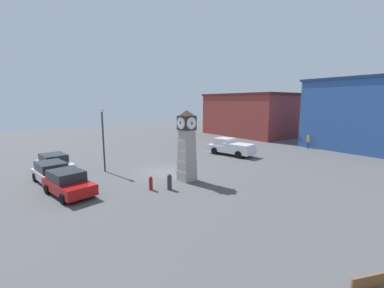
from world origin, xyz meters
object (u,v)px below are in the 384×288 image
pedestrian_near_bench (308,141)px  car_by_building (68,183)px  clock_tower (187,146)px  street_lamp_far_side (103,135)px  pickup_truck (231,147)px  bollard_near_tower (169,182)px  car_navy_sedan (55,163)px  car_near_tower (52,172)px  bollard_mid_row (151,183)px

pedestrian_near_bench → car_by_building: bearing=-94.2°
clock_tower → street_lamp_far_side: size_ratio=1.00×
car_by_building → pickup_truck: pickup_truck is taller
pedestrian_near_bench → bollard_near_tower: bearing=-86.6°
bollard_near_tower → car_by_building: 6.52m
clock_tower → car_navy_sedan: clock_tower is taller
pickup_truck → street_lamp_far_side: 13.96m
car_near_tower → car_navy_sedan: bearing=164.7°
clock_tower → pedestrian_near_bench: 20.68m
car_by_building → pedestrian_near_bench: 28.48m
car_by_building → pickup_truck: 17.62m
car_near_tower → car_by_building: bearing=2.8°
bollard_mid_row → car_navy_sedan: car_navy_sedan is taller
car_navy_sedan → pickup_truck: 17.61m
bollard_near_tower → pickup_truck: pickup_truck is taller
clock_tower → car_by_building: 8.41m
clock_tower → bollard_mid_row: bearing=-88.1°
clock_tower → car_navy_sedan: size_ratio=1.23×
clock_tower → bollard_near_tower: clock_tower is taller
bollard_mid_row → car_navy_sedan: bearing=-157.2°
bollard_near_tower → car_by_building: bearing=-121.8°
car_by_building → car_near_tower: bearing=-177.2°
car_by_building → clock_tower: bearing=71.9°
pedestrian_near_bench → street_lamp_far_side: street_lamp_far_side is taller
car_navy_sedan → bollard_mid_row: bearing=22.8°
car_by_building → pedestrian_near_bench: pedestrian_near_bench is taller
pickup_truck → car_near_tower: bearing=-96.3°
bollard_near_tower → car_by_building: size_ratio=0.25×
bollard_mid_row → car_by_building: bearing=-120.5°
clock_tower → bollard_mid_row: (0.11, -3.27, -2.15)m
bollard_near_tower → bollard_mid_row: size_ratio=1.15×
bollard_near_tower → street_lamp_far_side: street_lamp_far_side is taller
clock_tower → car_by_building: bearing=-108.1°
bollard_near_tower → pickup_truck: size_ratio=0.20×
car_navy_sedan → pedestrian_near_bench: pedestrian_near_bench is taller
car_near_tower → street_lamp_far_side: street_lamp_far_side is taller
car_navy_sedan → car_near_tower: size_ratio=0.98×
car_by_building → street_lamp_far_side: street_lamp_far_side is taller
clock_tower → pedestrian_near_bench: size_ratio=3.21×
bollard_mid_row → clock_tower: bearing=91.9°
bollard_near_tower → car_navy_sedan: 11.10m
bollard_near_tower → car_navy_sedan: bearing=-153.9°
bollard_mid_row → pickup_truck: size_ratio=0.17×
car_near_tower → car_by_building: (3.50, 0.17, 0.03)m
bollard_mid_row → car_navy_sedan: size_ratio=0.22×
car_by_building → street_lamp_far_side: size_ratio=0.80×
car_near_tower → pickup_truck: bearing=83.7°
bollard_near_tower → pedestrian_near_bench: size_ratio=0.66×
bollard_mid_row → car_by_building: size_ratio=0.22×
car_near_tower → pickup_truck: pickup_truck is taller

